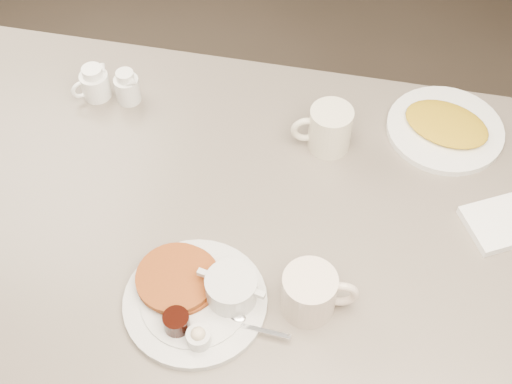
% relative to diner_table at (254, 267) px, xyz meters
% --- Properties ---
extents(diner_table, '(1.50, 0.90, 0.75)m').
position_rel_diner_table_xyz_m(diner_table, '(0.00, 0.00, 0.00)').
color(diner_table, slate).
rests_on(diner_table, ground).
extents(main_plate, '(0.33, 0.30, 0.07)m').
position_rel_diner_table_xyz_m(main_plate, '(-0.06, -0.19, 0.19)').
color(main_plate, beige).
rests_on(main_plate, diner_table).
extents(coffee_mug_near, '(0.14, 0.11, 0.09)m').
position_rel_diner_table_xyz_m(coffee_mug_near, '(0.14, -0.16, 0.22)').
color(coffee_mug_near, beige).
rests_on(coffee_mug_near, diner_table).
extents(napkin, '(0.18, 0.17, 0.02)m').
position_rel_diner_table_xyz_m(napkin, '(0.47, 0.09, 0.18)').
color(napkin, white).
rests_on(napkin, diner_table).
extents(coffee_mug_far, '(0.14, 0.11, 0.10)m').
position_rel_diner_table_xyz_m(coffee_mug_far, '(0.11, 0.23, 0.22)').
color(coffee_mug_far, beige).
rests_on(coffee_mug_far, diner_table).
extents(creamer_left, '(0.09, 0.08, 0.08)m').
position_rel_diner_table_xyz_m(creamer_left, '(-0.42, 0.27, 0.21)').
color(creamer_left, white).
rests_on(creamer_left, diner_table).
extents(creamer_right, '(0.07, 0.07, 0.08)m').
position_rel_diner_table_xyz_m(creamer_right, '(-0.34, 0.27, 0.21)').
color(creamer_right, white).
rests_on(creamer_right, diner_table).
extents(hash_plate, '(0.32, 0.32, 0.04)m').
position_rel_diner_table_xyz_m(hash_plate, '(0.35, 0.31, 0.18)').
color(hash_plate, white).
rests_on(hash_plate, diner_table).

